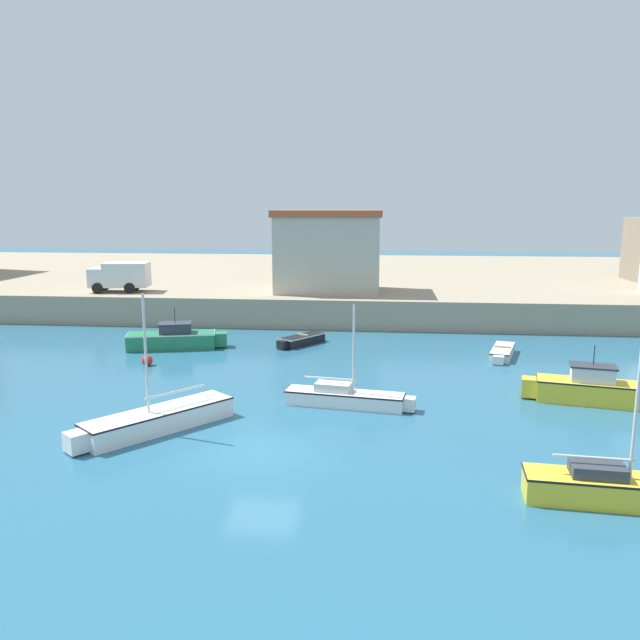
{
  "coord_description": "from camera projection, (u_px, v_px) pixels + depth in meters",
  "views": [
    {
      "loc": [
        4.13,
        -20.45,
        8.54
      ],
      "look_at": [
        0.54,
        14.82,
        2.0
      ],
      "focal_mm": 35.0,
      "sensor_mm": 36.0,
      "label": 1
    }
  ],
  "objects": [
    {
      "name": "harbor_shed_near_wharf",
      "position": [
        329.0,
        251.0,
        47.03
      ],
      "size": [
        8.04,
        5.91,
        6.08
      ],
      "color": "#BCB29E",
      "rests_on": "quay_seawall"
    },
    {
      "name": "sailboat_yellow_2",
      "position": [
        618.0,
        488.0,
        18.0
      ],
      "size": [
        5.67,
        1.69,
        5.29
      ],
      "color": "yellow",
      "rests_on": "ground"
    },
    {
      "name": "sailboat_white_4",
      "position": [
        346.0,
        397.0,
        26.81
      ],
      "size": [
        5.67,
        1.88,
        4.44
      ],
      "color": "white",
      "rests_on": "ground"
    },
    {
      "name": "mooring_buoy",
      "position": [
        147.0,
        360.0,
        33.66
      ],
      "size": [
        0.57,
        0.57,
        0.57
      ],
      "primitive_type": "sphere",
      "color": "red",
      "rests_on": "ground"
    },
    {
      "name": "dinghy_white_3",
      "position": [
        502.0,
        352.0,
        35.59
      ],
      "size": [
        2.03,
        4.16,
        0.6
      ],
      "color": "white",
      "rests_on": "ground"
    },
    {
      "name": "dinghy_black_6",
      "position": [
        302.0,
        340.0,
        38.68
      ],
      "size": [
        2.74,
        3.39,
        0.66
      ],
      "color": "black",
      "rests_on": "ground"
    },
    {
      "name": "truck_on_quay",
      "position": [
        120.0,
        276.0,
        46.96
      ],
      "size": [
        4.56,
        2.72,
        2.2
      ],
      "color": "silver",
      "rests_on": "quay_seawall"
    },
    {
      "name": "quay_seawall",
      "position": [
        342.0,
        281.0,
        62.58
      ],
      "size": [
        120.0,
        40.0,
        2.1
      ],
      "primitive_type": "cube",
      "color": "gray",
      "rests_on": "ground"
    },
    {
      "name": "motorboat_green_5",
      "position": [
        174.0,
        338.0,
        37.66
      ],
      "size": [
        6.05,
        2.86,
        2.48
      ],
      "color": "#237A4C",
      "rests_on": "ground"
    },
    {
      "name": "sailboat_white_1",
      "position": [
        156.0,
        419.0,
        23.91
      ],
      "size": [
        5.07,
        5.83,
        5.37
      ],
      "color": "white",
      "rests_on": "ground"
    },
    {
      "name": "ground_plane",
      "position": [
        262.0,
        451.0,
        21.97
      ],
      "size": [
        200.0,
        200.0,
        0.0
      ],
      "primitive_type": "plane",
      "color": "#28607F"
    },
    {
      "name": "motorboat_yellow_0",
      "position": [
        594.0,
        389.0,
        27.21
      ],
      "size": [
        5.81,
        2.48,
        2.61
      ],
      "color": "yellow",
      "rests_on": "ground"
    }
  ]
}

